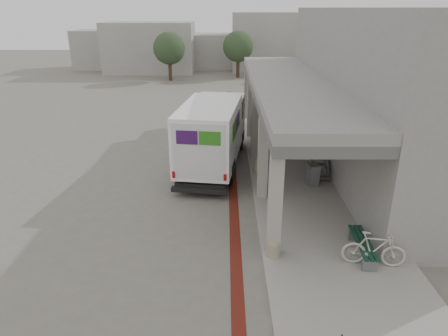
{
  "coord_description": "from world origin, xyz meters",
  "views": [
    {
      "loc": [
        0.68,
        -13.67,
        7.0
      ],
      "look_at": [
        0.63,
        -0.27,
        1.6
      ],
      "focal_mm": 32.0,
      "sensor_mm": 36.0,
      "label": 1
    }
  ],
  "objects_px": {
    "fedex_truck": "(213,132)",
    "bench": "(363,245)",
    "utility_cabinet": "(313,175)",
    "bicycle_cream": "(374,249)"
  },
  "relations": [
    {
      "from": "bench",
      "to": "bicycle_cream",
      "type": "bearing_deg",
      "value": -73.07
    },
    {
      "from": "utility_cabinet",
      "to": "fedex_truck",
      "type": "bearing_deg",
      "value": 137.91
    },
    {
      "from": "bicycle_cream",
      "to": "bench",
      "type": "bearing_deg",
      "value": 23.85
    },
    {
      "from": "fedex_truck",
      "to": "bench",
      "type": "bearing_deg",
      "value": -50.73
    },
    {
      "from": "bench",
      "to": "fedex_truck",
      "type": "bearing_deg",
      "value": 124.22
    },
    {
      "from": "bench",
      "to": "bicycle_cream",
      "type": "distance_m",
      "value": 0.58
    },
    {
      "from": "fedex_truck",
      "to": "bench",
      "type": "relative_size",
      "value": 3.88
    },
    {
      "from": "fedex_truck",
      "to": "bicycle_cream",
      "type": "relative_size",
      "value": 4.26
    },
    {
      "from": "bench",
      "to": "utility_cabinet",
      "type": "bearing_deg",
      "value": 97.7
    },
    {
      "from": "bench",
      "to": "utility_cabinet",
      "type": "relative_size",
      "value": 2.19
    }
  ]
}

